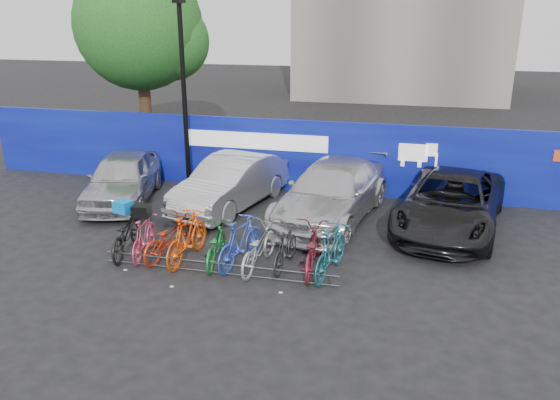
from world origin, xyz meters
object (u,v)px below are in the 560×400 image
(car_0, at_px, (122,178))
(car_1, at_px, (231,183))
(tree, at_px, (145,29))
(lamppost, at_px, (184,92))
(bike_0, at_px, (126,233))
(bike_7, at_px, (286,248))
(car_3, at_px, (451,203))
(car_2, at_px, (332,192))
(bike_1, at_px, (144,237))
(bike_3, at_px, (187,237))
(bike_6, at_px, (258,247))
(bike_9, at_px, (331,251))
(bike_rack, at_px, (218,268))
(bike_8, at_px, (311,249))
(bike_2, at_px, (169,237))
(bike_4, at_px, (215,245))
(bike_5, at_px, (240,242))

(car_0, bearing_deg, car_1, -9.64)
(tree, xyz_separation_m, lamppost, (3.57, -4.66, -1.80))
(bike_0, xyz_separation_m, bike_7, (4.06, 0.12, -0.04))
(car_3, bearing_deg, car_2, -169.56)
(bike_1, height_order, bike_3, bike_3)
(tree, xyz_separation_m, bike_3, (5.81, -10.12, -4.46))
(lamppost, bearing_deg, bike_7, -48.82)
(bike_3, height_order, bike_6, bike_3)
(bike_9, bearing_deg, lamppost, -31.93)
(bike_rack, xyz_separation_m, bike_8, (2.03, 0.70, 0.38))
(car_3, height_order, bike_2, car_3)
(lamppost, bearing_deg, bike_rack, -61.93)
(bike_3, height_order, bike_8, bike_3)
(car_2, xyz_separation_m, bike_7, (-0.56, -3.51, -0.31))
(car_3, xyz_separation_m, bike_9, (-2.78, -3.61, -0.17))
(bike_2, bearing_deg, bike_3, 179.82)
(bike_4, distance_m, bike_7, 1.71)
(bike_6, height_order, bike_7, bike_6)
(bike_4, bearing_deg, bike_8, 175.56)
(bike_8, distance_m, bike_9, 0.50)
(lamppost, height_order, bike_2, lamppost)
(bike_3, bearing_deg, lamppost, -62.87)
(tree, distance_m, bike_8, 14.04)
(car_2, height_order, bike_3, car_2)
(bike_0, xyz_separation_m, bike_6, (3.44, -0.03, -0.02))
(car_2, height_order, bike_8, car_2)
(car_3, bearing_deg, bike_1, -142.59)
(bike_1, distance_m, bike_3, 1.13)
(bike_7, bearing_deg, tree, -45.31)
(car_2, relative_size, bike_6, 2.80)
(bike_3, relative_size, bike_7, 1.23)
(lamppost, relative_size, bike_6, 3.08)
(bike_1, xyz_separation_m, bike_4, (1.82, 0.07, -0.05))
(bike_0, relative_size, bike_8, 1.00)
(bike_2, relative_size, bike_5, 0.99)
(bike_7, bearing_deg, bike_2, 6.06)
(car_0, distance_m, bike_3, 5.19)
(bike_1, bearing_deg, bike_3, 172.06)
(bike_2, distance_m, bike_4, 1.23)
(bike_6, distance_m, bike_9, 1.71)
(car_2, bearing_deg, bike_0, -130.79)
(bike_7, height_order, bike_9, bike_9)
(tree, bearing_deg, bike_8, -48.50)
(bike_rack, relative_size, car_3, 1.02)
(bike_0, xyz_separation_m, bike_3, (1.66, -0.06, 0.07))
(lamppost, bearing_deg, bike_6, -53.58)
(car_0, relative_size, bike_3, 2.25)
(car_0, bearing_deg, bike_9, -41.53)
(car_1, xyz_separation_m, bike_2, (-0.33, -3.83, -0.27))
(car_1, xyz_separation_m, bike_3, (0.20, -3.96, -0.17))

